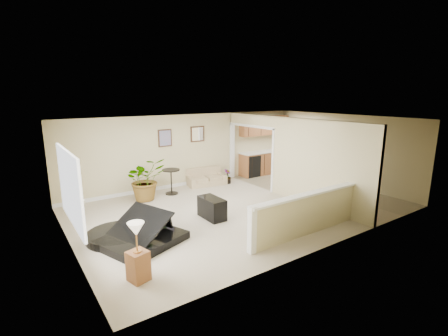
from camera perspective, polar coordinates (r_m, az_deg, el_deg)
floor at (r=9.40m, az=3.06°, el=-6.91°), size 9.00×9.00×0.00m
back_wall at (r=11.53m, az=-5.99°, el=3.17°), size 9.00×0.04×2.50m
front_wall at (r=7.00m, az=18.33°, el=-3.79°), size 9.00×0.04×2.50m
left_wall at (r=7.32m, az=-26.08°, el=-3.76°), size 0.04×6.00×2.50m
right_wall at (r=12.29m, az=20.05°, el=3.05°), size 0.04×6.00×2.50m
ceiling at (r=8.88m, az=3.25°, el=8.46°), size 9.00×6.00×0.04m
kitchen_vinyl at (r=11.51m, az=15.63°, el=-3.64°), size 2.70×6.00×0.01m
interior_partition at (r=10.42m, az=10.17°, el=1.82°), size 0.18×5.99×2.50m
pony_half_wall at (r=7.70m, az=14.13°, el=-7.75°), size 3.42×0.22×1.00m
left_window at (r=6.79m, az=-25.47°, el=-3.16°), size 0.05×2.15×1.45m
wall_art_left at (r=11.02m, az=-10.33°, el=5.20°), size 0.48×0.04×0.58m
wall_mirror at (r=11.58m, az=-4.67°, el=5.98°), size 0.55×0.04×0.55m
kitchen_cabinets at (r=13.19m, az=6.89°, el=2.69°), size 2.36×0.65×2.33m
piano at (r=7.37m, az=-15.22°, el=-7.79°), size 2.25×2.22×1.52m
piano_bench at (r=8.52m, az=-2.14°, el=-7.06°), size 0.42×0.83×0.55m
loveseat at (r=11.68m, az=-3.30°, el=-1.46°), size 1.47×0.98×0.77m
accent_table at (r=10.60m, az=-9.26°, el=-1.80°), size 0.57×0.57×0.82m
palm_plant at (r=10.16m, az=-13.65°, el=-1.96°), size 1.21×1.05×1.31m
small_plant at (r=11.80m, az=0.56°, el=-1.65°), size 0.38×0.38×0.52m
lamp_stand at (r=5.96m, az=-14.94°, el=-14.77°), size 0.39×0.39×1.07m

